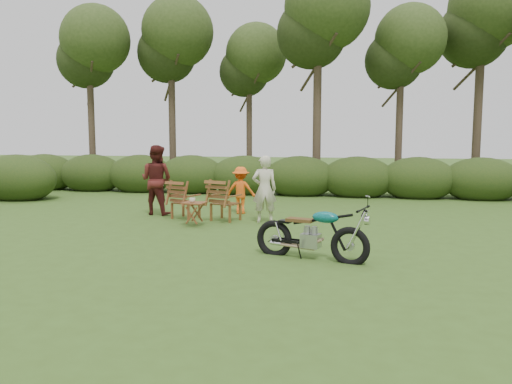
% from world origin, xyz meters
% --- Properties ---
extents(ground, '(80.00, 80.00, 0.00)m').
position_xyz_m(ground, '(0.00, 0.00, 0.00)').
color(ground, '#36511B').
rests_on(ground, ground).
extents(tree_line, '(22.52, 11.62, 8.14)m').
position_xyz_m(tree_line, '(0.50, 9.74, 3.81)').
color(tree_line, '#39291F').
rests_on(tree_line, ground).
extents(motorcycle, '(2.06, 1.24, 1.10)m').
position_xyz_m(motorcycle, '(1.18, -0.12, 0.00)').
color(motorcycle, '#0B9A97').
rests_on(motorcycle, ground).
extents(lawn_chair_right, '(0.89, 0.89, 1.02)m').
position_xyz_m(lawn_chair_right, '(-1.22, 3.31, 0.00)').
color(lawn_chair_right, brown).
rests_on(lawn_chair_right, ground).
extents(lawn_chair_left, '(0.85, 0.85, 0.97)m').
position_xyz_m(lawn_chair_left, '(-2.29, 3.42, 0.00)').
color(lawn_chair_left, '#5A2E16').
rests_on(lawn_chair_left, ground).
extents(side_table, '(0.57, 0.49, 0.56)m').
position_xyz_m(side_table, '(-1.75, 2.46, 0.28)').
color(side_table, brown).
rests_on(side_table, ground).
extents(cup, '(0.14, 0.14, 0.11)m').
position_xyz_m(cup, '(-1.78, 2.43, 0.61)').
color(cup, beige).
rests_on(cup, side_table).
extents(adult_a, '(0.67, 0.53, 1.62)m').
position_xyz_m(adult_a, '(-0.23, 3.24, 0.00)').
color(adult_a, beige).
rests_on(adult_a, ground).
extents(adult_b, '(1.00, 0.84, 1.84)m').
position_xyz_m(adult_b, '(-3.26, 3.91, 0.00)').
color(adult_b, '#4D1816').
rests_on(adult_b, ground).
extents(child, '(0.83, 0.49, 1.26)m').
position_xyz_m(child, '(-1.10, 4.49, 0.00)').
color(child, orange).
rests_on(child, ground).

